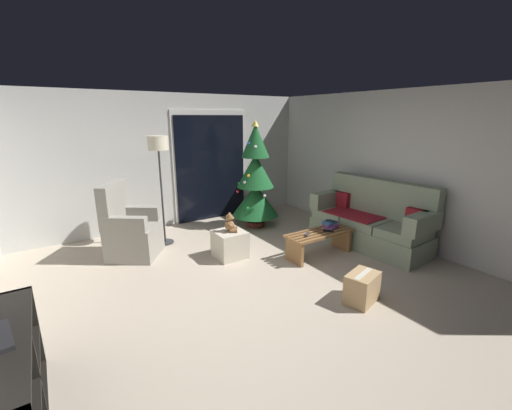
{
  "coord_description": "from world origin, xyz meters",
  "views": [
    {
      "loc": [
        -2.09,
        -3.11,
        2.08
      ],
      "look_at": [
        0.4,
        0.7,
        0.85
      ],
      "focal_mm": 23.12,
      "sensor_mm": 36.0,
      "label": 1
    }
  ],
  "objects_px": {
    "couch": "(371,222)",
    "cardboard_box_taped_mid_floor": "(362,288)",
    "remote_black": "(328,231)",
    "cell_phone": "(330,221)",
    "book_stack": "(330,225)",
    "armchair": "(130,231)",
    "ottoman": "(230,244)",
    "teddy_bear_chestnut": "(230,224)",
    "coffee_table": "(319,240)",
    "christmas_tree": "(255,181)",
    "floor_lamp": "(159,154)",
    "teddy_bear_honey_by_tree": "(230,231)",
    "remote_graphite": "(307,234)"
  },
  "relations": [
    {
      "from": "couch",
      "to": "cardboard_box_taped_mid_floor",
      "type": "bearing_deg",
      "value": -144.17
    },
    {
      "from": "remote_black",
      "to": "cell_phone",
      "type": "height_order",
      "value": "cell_phone"
    },
    {
      "from": "couch",
      "to": "remote_black",
      "type": "xyz_separation_m",
      "value": [
        -0.9,
        0.07,
        -0.0
      ]
    },
    {
      "from": "book_stack",
      "to": "cell_phone",
      "type": "xyz_separation_m",
      "value": [
        0.01,
        0.01,
        0.06
      ]
    },
    {
      "from": "armchair",
      "to": "ottoman",
      "type": "bearing_deg",
      "value": -34.68
    },
    {
      "from": "armchair",
      "to": "cell_phone",
      "type": "bearing_deg",
      "value": -29.01
    },
    {
      "from": "couch",
      "to": "cardboard_box_taped_mid_floor",
      "type": "height_order",
      "value": "couch"
    },
    {
      "from": "couch",
      "to": "teddy_bear_chestnut",
      "type": "distance_m",
      "value": 2.33
    },
    {
      "from": "remote_black",
      "to": "couch",
      "type": "bearing_deg",
      "value": -44.75
    },
    {
      "from": "coffee_table",
      "to": "ottoman",
      "type": "relative_size",
      "value": 2.5
    },
    {
      "from": "remote_black",
      "to": "armchair",
      "type": "height_order",
      "value": "armchair"
    },
    {
      "from": "ottoman",
      "to": "book_stack",
      "type": "bearing_deg",
      "value": -24.23
    },
    {
      "from": "couch",
      "to": "remote_black",
      "type": "height_order",
      "value": "couch"
    },
    {
      "from": "teddy_bear_chestnut",
      "to": "christmas_tree",
      "type": "bearing_deg",
      "value": 42.59
    },
    {
      "from": "floor_lamp",
      "to": "cell_phone",
      "type": "bearing_deg",
      "value": -39.67
    },
    {
      "from": "remote_black",
      "to": "cardboard_box_taped_mid_floor",
      "type": "height_order",
      "value": "remote_black"
    },
    {
      "from": "book_stack",
      "to": "couch",
      "type": "bearing_deg",
      "value": -14.15
    },
    {
      "from": "floor_lamp",
      "to": "teddy_bear_honey_by_tree",
      "type": "distance_m",
      "value": 1.77
    },
    {
      "from": "teddy_bear_chestnut",
      "to": "teddy_bear_honey_by_tree",
      "type": "height_order",
      "value": "teddy_bear_chestnut"
    },
    {
      "from": "book_stack",
      "to": "floor_lamp",
      "type": "xyz_separation_m",
      "value": [
        -2.09,
        1.75,
        1.07
      ]
    },
    {
      "from": "teddy_bear_chestnut",
      "to": "floor_lamp",
      "type": "bearing_deg",
      "value": 120.52
    },
    {
      "from": "book_stack",
      "to": "teddy_bear_honey_by_tree",
      "type": "xyz_separation_m",
      "value": [
        -1.04,
        1.39,
        -0.31
      ]
    },
    {
      "from": "christmas_tree",
      "to": "armchair",
      "type": "xyz_separation_m",
      "value": [
        -2.37,
        -0.17,
        -0.49
      ]
    },
    {
      "from": "cell_phone",
      "to": "armchair",
      "type": "height_order",
      "value": "armchair"
    },
    {
      "from": "armchair",
      "to": "remote_graphite",
      "type": "bearing_deg",
      "value": -35.77
    },
    {
      "from": "cell_phone",
      "to": "cardboard_box_taped_mid_floor",
      "type": "relative_size",
      "value": 0.31
    },
    {
      "from": "coffee_table",
      "to": "book_stack",
      "type": "relative_size",
      "value": 4.42
    },
    {
      "from": "ottoman",
      "to": "couch",
      "type": "bearing_deg",
      "value": -20.94
    },
    {
      "from": "remote_graphite",
      "to": "christmas_tree",
      "type": "distance_m",
      "value": 1.81
    },
    {
      "from": "book_stack",
      "to": "cell_phone",
      "type": "height_order",
      "value": "cell_phone"
    },
    {
      "from": "coffee_table",
      "to": "cell_phone",
      "type": "distance_m",
      "value": 0.37
    },
    {
      "from": "cardboard_box_taped_mid_floor",
      "to": "floor_lamp",
      "type": "bearing_deg",
      "value": 113.2
    },
    {
      "from": "couch",
      "to": "cardboard_box_taped_mid_floor",
      "type": "xyz_separation_m",
      "value": [
        -1.53,
        -1.1,
        -0.22
      ]
    },
    {
      "from": "cardboard_box_taped_mid_floor",
      "to": "book_stack",
      "type": "bearing_deg",
      "value": 58.77
    },
    {
      "from": "couch",
      "to": "cardboard_box_taped_mid_floor",
      "type": "relative_size",
      "value": 4.26
    },
    {
      "from": "cell_phone",
      "to": "ottoman",
      "type": "distance_m",
      "value": 1.61
    },
    {
      "from": "ottoman",
      "to": "teddy_bear_chestnut",
      "type": "xyz_separation_m",
      "value": [
        0.01,
        -0.01,
        0.32
      ]
    },
    {
      "from": "coffee_table",
      "to": "book_stack",
      "type": "xyz_separation_m",
      "value": [
        0.27,
        0.06,
        0.18
      ]
    },
    {
      "from": "teddy_bear_chestnut",
      "to": "teddy_bear_honey_by_tree",
      "type": "distance_m",
      "value": 0.94
    },
    {
      "from": "remote_graphite",
      "to": "book_stack",
      "type": "xyz_separation_m",
      "value": [
        0.52,
        0.05,
        0.04
      ]
    },
    {
      "from": "book_stack",
      "to": "floor_lamp",
      "type": "height_order",
      "value": "floor_lamp"
    },
    {
      "from": "teddy_bear_chestnut",
      "to": "cardboard_box_taped_mid_floor",
      "type": "xyz_separation_m",
      "value": [
        0.65,
        -1.93,
        -0.35
      ]
    },
    {
      "from": "couch",
      "to": "ottoman",
      "type": "xyz_separation_m",
      "value": [
        -2.19,
        0.84,
        -0.2
      ]
    },
    {
      "from": "christmas_tree",
      "to": "teddy_bear_chestnut",
      "type": "distance_m",
      "value": 1.56
    },
    {
      "from": "teddy_bear_honey_by_tree",
      "to": "floor_lamp",
      "type": "bearing_deg",
      "value": 160.93
    },
    {
      "from": "remote_black",
      "to": "christmas_tree",
      "type": "distance_m",
      "value": 1.87
    },
    {
      "from": "coffee_table",
      "to": "remote_black",
      "type": "xyz_separation_m",
      "value": [
        0.12,
        -0.06,
        0.14
      ]
    },
    {
      "from": "couch",
      "to": "book_stack",
      "type": "xyz_separation_m",
      "value": [
        -0.74,
        0.19,
        0.03
      ]
    },
    {
      "from": "coffee_table",
      "to": "cardboard_box_taped_mid_floor",
      "type": "distance_m",
      "value": 1.33
    },
    {
      "from": "remote_graphite",
      "to": "ottoman",
      "type": "height_order",
      "value": "ottoman"
    }
  ]
}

